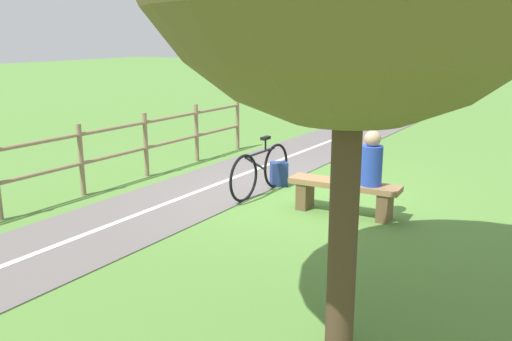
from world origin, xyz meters
The scene contains 8 objects.
ground_plane centered at (0.00, 0.00, 0.00)m, with size 80.00×80.00×0.00m, color #548438.
paved_path centered at (1.49, 4.00, 0.01)m, with size 1.90×36.00×0.02m, color #66605E.
path_centre_line centered at (1.49, 4.00, 0.02)m, with size 0.10×32.00×0.00m, color silver.
bench centered at (-1.05, 0.55, 0.33)m, with size 1.62×0.45×0.48m.
person_seated centered at (-1.43, 0.53, 0.83)m, with size 0.31×0.31×0.78m.
bicycle centered at (0.49, 0.29, 0.39)m, with size 0.09×1.73×0.93m.
backpack centered at (0.48, -0.31, 0.20)m, with size 0.35×0.34×0.41m.
fence_roadside centered at (2.94, 2.55, 0.68)m, with size 0.41×10.28×1.17m.
Camera 1 is at (-3.86, 7.67, 2.54)m, focal length 38.44 mm.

